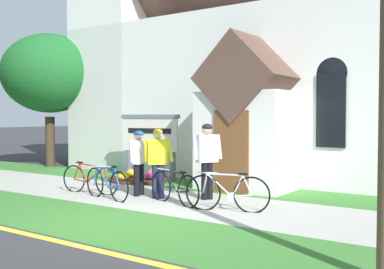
{
  "coord_description": "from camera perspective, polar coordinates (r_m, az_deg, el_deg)",
  "views": [
    {
      "loc": [
        5.82,
        -6.36,
        1.94
      ],
      "look_at": [
        -1.62,
        4.36,
        1.44
      ],
      "focal_mm": 43.65,
      "sensor_mm": 36.0,
      "label": 1
    }
  ],
  "objects": [
    {
      "name": "yard_deciduous_tree",
      "position": [
        18.99,
        -17.04,
        7.1
      ],
      "size": [
        3.63,
        3.63,
        5.13
      ],
      "color": "#3D2D1E",
      "rests_on": "ground"
    },
    {
      "name": "church_building",
      "position": [
        18.54,
        7.59,
        11.49
      ],
      "size": [
        12.35,
        11.33,
        13.35
      ],
      "color": "white",
      "rests_on": "ground"
    },
    {
      "name": "church_sign",
      "position": [
        14.43,
        -5.17,
        -0.14
      ],
      "size": [
        2.14,
        0.27,
        2.0
      ],
      "color": "slate",
      "rests_on": "ground"
    },
    {
      "name": "bicycle_black",
      "position": [
        10.37,
        -2.16,
        -6.51
      ],
      "size": [
        1.65,
        0.49,
        0.78
      ],
      "color": "black",
      "rests_on": "ground"
    },
    {
      "name": "cyclist_in_red_jersey",
      "position": [
        11.0,
        -4.18,
        -2.9
      ],
      "size": [
        0.57,
        0.49,
        1.65
      ],
      "color": "#191E38",
      "rests_on": "ground"
    },
    {
      "name": "cyclist_in_orange_jersey",
      "position": [
        11.46,
        -6.53,
        -2.91
      ],
      "size": [
        0.29,
        0.73,
        1.59
      ],
      "color": "black",
      "rests_on": "ground"
    },
    {
      "name": "flower_bed",
      "position": [
        14.15,
        -6.41,
        -5.3
      ],
      "size": [
        1.84,
        1.84,
        0.34
      ],
      "color": "#382319",
      "rests_on": "ground"
    },
    {
      "name": "grass_verge",
      "position": [
        10.2,
        -18.32,
        -8.85
      ],
      "size": [
        32.0,
        2.28,
        0.01
      ],
      "primitive_type": "cube",
      "color": "#38722D",
      "rests_on": "ground"
    },
    {
      "name": "church_lawn",
      "position": [
        13.66,
        -1.64,
        -5.95
      ],
      "size": [
        24.0,
        1.92,
        0.01
      ],
      "primitive_type": "cube",
      "color": "#38722D",
      "rests_on": "ground"
    },
    {
      "name": "bicycle_silver",
      "position": [
        11.15,
        -10.37,
        -5.9
      ],
      "size": [
        1.71,
        0.39,
        0.84
      ],
      "color": "black",
      "rests_on": "ground"
    },
    {
      "name": "cyclist_in_green_jersey",
      "position": [
        10.85,
        1.86,
        -2.47
      ],
      "size": [
        0.45,
        0.66,
        1.78
      ],
      "color": "black",
      "rests_on": "ground"
    },
    {
      "name": "ground",
      "position": [
        12.04,
        5.41,
        -7.08
      ],
      "size": [
        140.0,
        140.0,
        0.0
      ],
      "primitive_type": "plane",
      "color": "#333335"
    },
    {
      "name": "sidewalk_slab",
      "position": [
        11.87,
        -8.44,
        -7.21
      ],
      "size": [
        32.0,
        2.78,
        0.01
      ],
      "primitive_type": "cube",
      "color": "#A8A59E",
      "rests_on": "ground"
    },
    {
      "name": "bicycle_yellow",
      "position": [
        12.07,
        -12.38,
        -5.33
      ],
      "size": [
        1.76,
        0.26,
        0.82
      ],
      "color": "black",
      "rests_on": "ground"
    },
    {
      "name": "bicycle_green",
      "position": [
        9.62,
        4.35,
        -7.09
      ],
      "size": [
        1.69,
        0.6,
        0.82
      ],
      "color": "black",
      "rests_on": "ground"
    }
  ]
}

